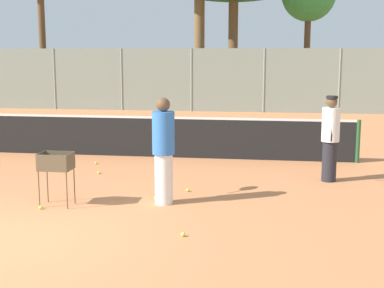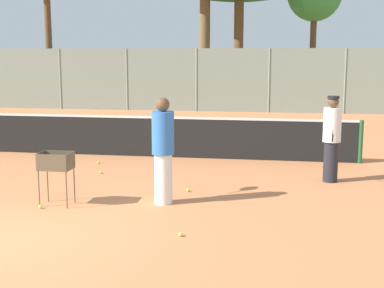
# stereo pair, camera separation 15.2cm
# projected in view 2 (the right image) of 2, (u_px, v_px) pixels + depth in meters

# --- Properties ---
(ground_plane) EXTENTS (80.00, 80.00, 0.00)m
(ground_plane) POSITION_uv_depth(u_px,v_px,m) (6.00, 240.00, 7.74)
(ground_plane) COLOR #D37F4C
(tennis_net) EXTENTS (11.82, 0.10, 1.07)m
(tennis_net) POSITION_uv_depth(u_px,v_px,m) (130.00, 135.00, 14.05)
(tennis_net) COLOR #26592D
(tennis_net) RESTS_ON ground_plane
(back_fence) EXTENTS (20.24, 0.08, 2.92)m
(back_fence) POSITION_uv_depth(u_px,v_px,m) (196.00, 80.00, 24.92)
(back_fence) COLOR gray
(back_fence) RESTS_ON ground_plane
(player_white_outfit) EXTENTS (0.37, 0.94, 1.81)m
(player_white_outfit) POSITION_uv_depth(u_px,v_px,m) (332.00, 138.00, 11.13)
(player_white_outfit) COLOR #26262D
(player_white_outfit) RESTS_ON ground_plane
(player_red_cap) EXTENTS (0.40, 0.97, 1.91)m
(player_red_cap) POSITION_uv_depth(u_px,v_px,m) (163.00, 150.00, 9.50)
(player_red_cap) COLOR white
(player_red_cap) RESTS_ON ground_plane
(ball_cart) EXTENTS (0.56, 0.41, 0.96)m
(ball_cart) POSITION_uv_depth(u_px,v_px,m) (56.00, 165.00, 9.42)
(ball_cart) COLOR brown
(ball_cart) RESTS_ON ground_plane
(tennis_ball_0) EXTENTS (0.07, 0.07, 0.07)m
(tennis_ball_0) POSITION_uv_depth(u_px,v_px,m) (155.00, 198.00, 9.91)
(tennis_ball_0) COLOR #D1E54C
(tennis_ball_0) RESTS_ON ground_plane
(tennis_ball_3) EXTENTS (0.07, 0.07, 0.07)m
(tennis_ball_3) POSITION_uv_depth(u_px,v_px,m) (188.00, 190.00, 10.46)
(tennis_ball_3) COLOR #D1E54C
(tennis_ball_3) RESTS_ON ground_plane
(tennis_ball_4) EXTENTS (0.07, 0.07, 0.07)m
(tennis_ball_4) POSITION_uv_depth(u_px,v_px,m) (100.00, 172.00, 12.04)
(tennis_ball_4) COLOR #D1E54C
(tennis_ball_4) RESTS_ON ground_plane
(tennis_ball_5) EXTENTS (0.07, 0.07, 0.07)m
(tennis_ball_5) POSITION_uv_depth(u_px,v_px,m) (98.00, 163.00, 13.11)
(tennis_ball_5) COLOR #D1E54C
(tennis_ball_5) RESTS_ON ground_plane
(tennis_ball_6) EXTENTS (0.07, 0.07, 0.07)m
(tennis_ball_6) POSITION_uv_depth(u_px,v_px,m) (181.00, 234.00, 7.89)
(tennis_ball_6) COLOR #D1E54C
(tennis_ball_6) RESTS_ON ground_plane
(tennis_ball_7) EXTENTS (0.07, 0.07, 0.07)m
(tennis_ball_7) POSITION_uv_depth(u_px,v_px,m) (41.00, 207.00, 9.32)
(tennis_ball_7) COLOR #D1E54C
(tennis_ball_7) RESTS_ON ground_plane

